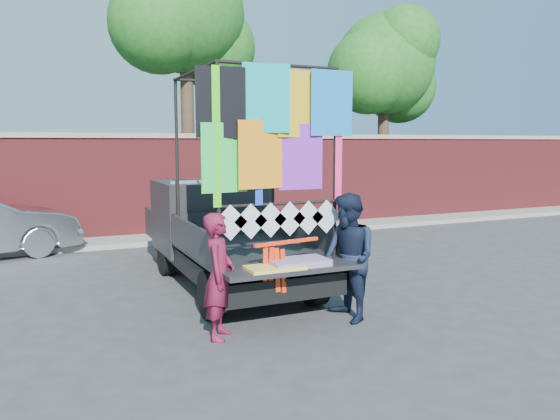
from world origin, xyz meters
name	(u,v)px	position (x,y,z in m)	size (l,w,h in m)	color
ground	(272,314)	(0.00, 0.00, 0.00)	(90.00, 90.00, 0.00)	#38383A
brick_wall	(162,184)	(0.00, 7.00, 1.33)	(30.00, 0.45, 2.61)	maroon
curb	(170,238)	(0.00, 6.30, 0.06)	(30.00, 1.20, 0.12)	gray
tree_mid	(187,19)	(1.02, 8.12, 5.70)	(4.20, 3.30, 7.73)	#38281C
tree_right	(387,68)	(7.52, 8.12, 4.75)	(4.20, 3.30, 6.62)	#38281C
pickup_truck	(218,230)	(-0.05, 2.25, 0.85)	(2.13, 5.36, 3.37)	black
woman	(219,276)	(-0.95, -0.60, 0.77)	(0.56, 0.37, 1.55)	maroon
man	(348,257)	(0.83, -0.67, 0.86)	(0.84, 0.65, 1.72)	#131C31
streamer_bundle	(280,258)	(-0.17, -0.65, 0.94)	(0.96, 0.22, 0.66)	#FF330D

